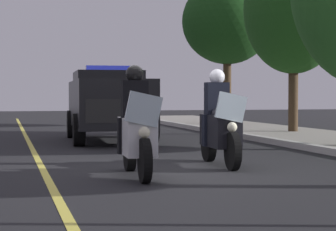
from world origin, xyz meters
name	(u,v)px	position (x,y,z in m)	size (l,w,h in m)	color
ground_plane	(170,169)	(0.00, 0.00, 0.00)	(80.00, 80.00, 0.00)	black
lane_stripe_center	(44,172)	(0.00, -2.11, 0.00)	(48.00, 0.12, 0.01)	#E0D14C
police_motorcycle_lead_left	(136,131)	(0.88, -0.76, 0.70)	(2.14, 0.59, 1.72)	black
police_motorcycle_lead_right	(220,126)	(-0.22, 0.97, 0.70)	(2.14, 0.59, 1.72)	black
police_suv	(109,102)	(-6.64, 0.01, 1.07)	(4.99, 2.27, 2.05)	black
tree_far_back	(294,10)	(-8.10, 6.17, 3.96)	(3.18, 3.18, 5.92)	#42301E
tree_behind_suv	(227,22)	(-13.91, 6.04, 4.23)	(3.68, 3.68, 5.89)	#42301E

